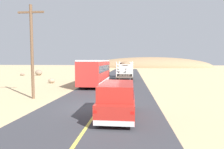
% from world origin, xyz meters
% --- Properties ---
extents(ground_plane, '(240.00, 240.00, 0.00)m').
position_xyz_m(ground_plane, '(0.00, 0.00, 0.00)').
color(ground_plane, tan).
extents(road_surface, '(8.00, 120.00, 0.02)m').
position_xyz_m(road_surface, '(0.00, 0.00, 0.01)').
color(road_surface, '#38383D').
rests_on(road_surface, ground).
extents(road_centre_line, '(0.16, 117.60, 0.00)m').
position_xyz_m(road_centre_line, '(0.00, 0.00, 0.02)').
color(road_centre_line, '#D8CC4C').
rests_on(road_centre_line, road_surface).
extents(suv_near, '(1.90, 4.62, 1.93)m').
position_xyz_m(suv_near, '(1.33, -1.92, 1.09)').
color(suv_near, '#B2261E').
rests_on(suv_near, road_surface).
extents(livestock_truck, '(2.53, 9.70, 3.02)m').
position_xyz_m(livestock_truck, '(1.06, 21.96, 1.79)').
color(livestock_truck, silver).
rests_on(livestock_truck, road_surface).
extents(bus, '(2.54, 10.00, 3.21)m').
position_xyz_m(bus, '(-2.57, 12.11, 1.75)').
color(bus, red).
rests_on(bus, road_surface).
extents(power_pole_near, '(2.20, 0.24, 7.70)m').
position_xyz_m(power_pole_near, '(-6.08, 2.65, 4.14)').
color(power_pole_near, brown).
rests_on(power_pole_near, ground).
extents(boulder_near_shoulder, '(1.49, 1.28, 1.19)m').
position_xyz_m(boulder_near_shoulder, '(-17.85, 26.90, 0.59)').
color(boulder_near_shoulder, '#84705B').
rests_on(boulder_near_shoulder, ground).
extents(boulder_mid_field, '(0.98, 0.82, 0.47)m').
position_xyz_m(boulder_mid_field, '(-21.22, 26.30, 0.23)').
color(boulder_mid_field, '#84705B').
rests_on(boulder_mid_field, ground).
extents(boulder_far_horizon, '(0.92, 0.78, 0.68)m').
position_xyz_m(boulder_far_horizon, '(-9.13, 13.41, 0.34)').
color(boulder_far_horizon, gray).
rests_on(boulder_far_horizon, ground).
extents(distant_hill, '(58.49, 20.47, 9.69)m').
position_xyz_m(distant_hill, '(10.23, 79.43, 0.00)').
color(distant_hill, '#957553').
rests_on(distant_hill, ground).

